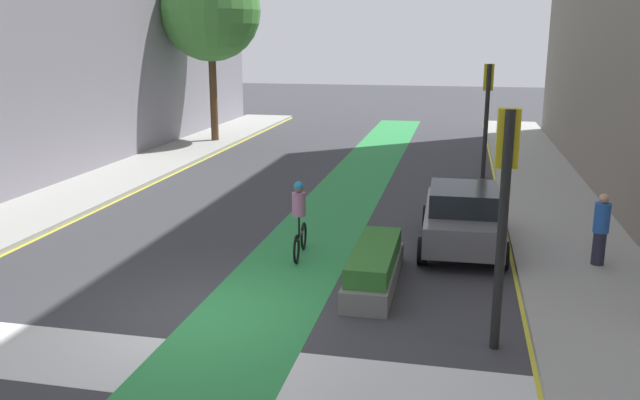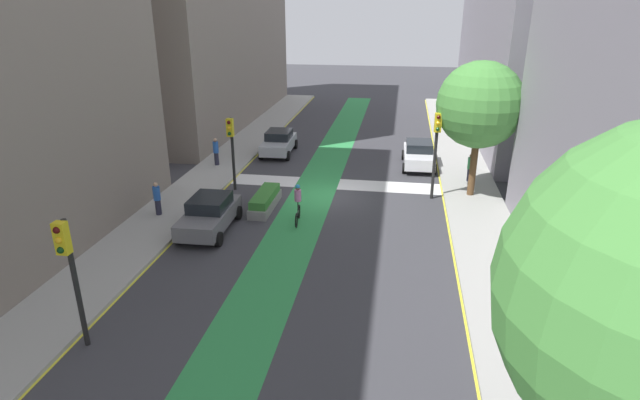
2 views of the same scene
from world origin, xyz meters
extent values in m
plane|color=#38383D|center=(0.00, 0.00, 0.00)|extent=(120.00, 120.00, 0.00)
cube|color=#2D8C47|center=(1.00, 0.00, 0.00)|extent=(2.40, 60.00, 0.01)
cube|color=silver|center=(0.00, -2.00, 0.00)|extent=(12.00, 1.80, 0.01)
cube|color=#9E9E99|center=(-7.50, 0.00, 0.07)|extent=(3.00, 60.00, 0.15)
cube|color=yellow|center=(-6.00, 0.00, 0.01)|extent=(0.16, 60.00, 0.01)
cube|color=#9E9E99|center=(7.50, 0.00, 0.07)|extent=(3.00, 60.00, 0.15)
cube|color=yellow|center=(6.00, 0.00, 0.01)|extent=(0.16, 60.00, 0.01)
cube|color=gray|center=(-13.85, -16.94, 8.04)|extent=(9.71, 26.12, 16.08)
cylinder|color=black|center=(5.36, -0.23, 2.01)|extent=(0.16, 0.16, 4.02)
cube|color=gold|center=(5.36, -0.03, 3.54)|extent=(0.35, 0.28, 0.95)
sphere|color=#3F0A0A|center=(5.36, 0.11, 3.84)|extent=(0.20, 0.20, 0.20)
sphere|color=yellow|center=(5.36, 0.11, 3.54)|extent=(0.20, 0.20, 0.20)
sphere|color=#0C3814|center=(5.36, 0.11, 3.24)|extent=(0.20, 0.20, 0.20)
cylinder|color=black|center=(-5.35, -0.54, 2.30)|extent=(0.16, 0.16, 4.59)
cube|color=gold|center=(-5.35, -0.34, 4.12)|extent=(0.35, 0.28, 0.95)
sphere|color=#3F0A0A|center=(-5.35, -0.20, 4.42)|extent=(0.20, 0.20, 0.20)
sphere|color=yellow|center=(-5.35, -0.20, 4.12)|extent=(0.20, 0.20, 0.20)
sphere|color=#0C3814|center=(-5.35, -0.20, 3.82)|extent=(0.20, 0.20, 0.20)
cylinder|color=black|center=(5.53, 13.75, 2.07)|extent=(0.16, 0.16, 4.15)
cube|color=gold|center=(5.53, 13.95, 3.67)|extent=(0.35, 0.28, 0.95)
sphere|color=#3F0A0A|center=(5.53, 14.09, 3.97)|extent=(0.20, 0.20, 0.20)
sphere|color=yellow|center=(5.53, 14.09, 3.67)|extent=(0.20, 0.20, 0.20)
sphere|color=#0C3814|center=(5.53, 14.09, 3.37)|extent=(0.20, 0.20, 0.20)
cube|color=silver|center=(-4.75, -6.10, 0.67)|extent=(1.89, 4.24, 0.70)
cube|color=black|center=(-4.74, -6.30, 1.29)|extent=(1.64, 2.03, 0.55)
cylinder|color=black|center=(-5.68, -4.65, 0.32)|extent=(0.23, 0.64, 0.64)
cylinder|color=black|center=(-3.88, -4.61, 0.32)|extent=(0.23, 0.64, 0.64)
cylinder|color=black|center=(-5.62, -7.59, 0.32)|extent=(0.23, 0.64, 0.64)
cylinder|color=black|center=(-3.82, -7.55, 0.32)|extent=(0.23, 0.64, 0.64)
cube|color=slate|center=(4.78, 5.22, 0.67)|extent=(1.88, 4.23, 0.70)
cube|color=black|center=(4.79, 5.02, 1.29)|extent=(1.64, 2.03, 0.55)
cylinder|color=black|center=(3.86, 6.67, 0.32)|extent=(0.23, 0.64, 0.64)
cylinder|color=black|center=(5.65, 6.71, 0.32)|extent=(0.23, 0.64, 0.64)
cylinder|color=black|center=(3.91, 3.73, 0.32)|extent=(0.23, 0.64, 0.64)
cylinder|color=black|center=(5.71, 3.77, 0.32)|extent=(0.23, 0.64, 0.64)
cube|color=#B2B7BF|center=(4.61, -7.56, 0.67)|extent=(1.93, 4.25, 0.70)
cube|color=black|center=(4.61, -7.76, 1.29)|extent=(1.66, 2.05, 0.55)
cylinder|color=black|center=(3.66, -6.12, 0.32)|extent=(0.24, 0.65, 0.64)
cylinder|color=black|center=(5.46, -6.07, 0.32)|extent=(0.24, 0.65, 0.64)
cylinder|color=black|center=(3.75, -9.06, 0.32)|extent=(0.24, 0.65, 0.64)
cylinder|color=black|center=(5.55, -9.00, 0.32)|extent=(0.24, 0.65, 0.64)
torus|color=black|center=(0.98, 4.23, 0.34)|extent=(0.11, 0.68, 0.68)
torus|color=black|center=(1.06, 3.19, 0.34)|extent=(0.11, 0.68, 0.68)
cylinder|color=black|center=(1.02, 3.71, 0.52)|extent=(0.13, 0.95, 0.06)
cylinder|color=black|center=(1.03, 3.56, 0.79)|extent=(0.05, 0.05, 0.50)
cylinder|color=#BF72A5|center=(1.03, 3.56, 1.31)|extent=(0.32, 0.32, 0.55)
sphere|color=#8C6647|center=(1.03, 3.56, 1.70)|extent=(0.22, 0.22, 0.22)
sphere|color=#268CCC|center=(1.03, 3.56, 1.74)|extent=(0.23, 0.23, 0.23)
cylinder|color=#262638|center=(7.77, 4.12, 0.52)|extent=(0.28, 0.28, 0.75)
cylinder|color=#2659B2|center=(7.77, 4.12, 1.23)|extent=(0.34, 0.34, 0.66)
sphere|color=tan|center=(7.77, 4.12, 1.67)|extent=(0.22, 0.22, 0.22)
cylinder|color=#262638|center=(-7.55, -3.29, 0.52)|extent=(0.28, 0.28, 0.74)
cylinder|color=#338C4C|center=(-7.55, -3.29, 1.22)|extent=(0.34, 0.34, 0.66)
sphere|color=#8C6647|center=(-7.55, -3.29, 1.65)|extent=(0.21, 0.21, 0.21)
cylinder|color=#262638|center=(7.76, -4.01, 0.54)|extent=(0.28, 0.28, 0.79)
cylinder|color=#2659B2|center=(7.76, -4.01, 1.28)|extent=(0.34, 0.34, 0.70)
sphere|color=tan|center=(7.76, -4.01, 1.75)|extent=(0.23, 0.23, 0.23)
cylinder|color=brown|center=(-7.38, -1.07, 1.78)|extent=(0.36, 0.36, 3.26)
sphere|color=#478C3D|center=(-7.38, -1.07, 4.93)|extent=(4.35, 4.35, 4.35)
cube|color=slate|center=(3.00, 2.19, 0.23)|extent=(0.93, 3.36, 0.45)
cube|color=#33722D|center=(3.00, 2.19, 0.65)|extent=(0.83, 3.02, 0.40)
camera|label=1|loc=(4.61, -10.73, 5.11)|focal=36.72mm
camera|label=2|loc=(-3.50, 25.43, 9.76)|focal=28.78mm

